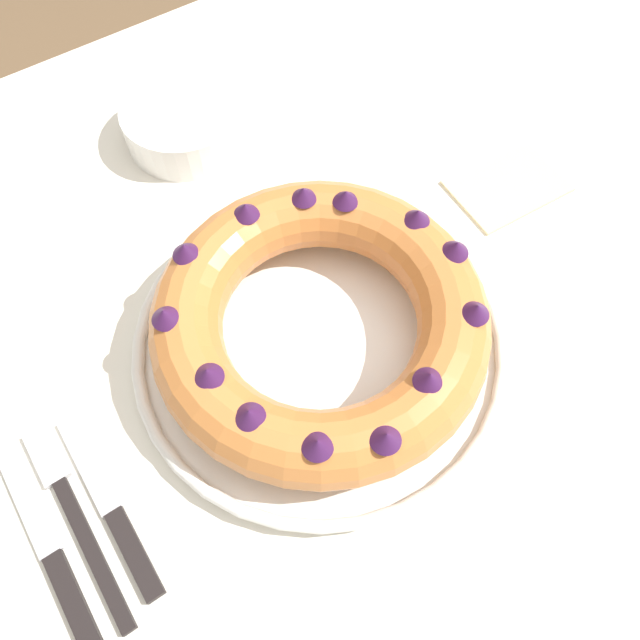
% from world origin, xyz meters
% --- Properties ---
extents(ground_plane, '(8.00, 8.00, 0.00)m').
position_xyz_m(ground_plane, '(0.00, 0.00, 0.00)').
color(ground_plane, brown).
extents(dining_table, '(1.51, 1.16, 0.78)m').
position_xyz_m(dining_table, '(0.00, 0.00, 0.70)').
color(dining_table, silver).
rests_on(dining_table, ground_plane).
extents(serving_dish, '(0.36, 0.36, 0.02)m').
position_xyz_m(serving_dish, '(-0.03, 0.03, 0.79)').
color(serving_dish, white).
rests_on(serving_dish, dining_table).
extents(bundt_cake, '(0.31, 0.31, 0.08)m').
position_xyz_m(bundt_cake, '(-0.03, 0.03, 0.83)').
color(bundt_cake, '#C67538').
rests_on(bundt_cake, serving_dish).
extents(fork, '(0.02, 0.20, 0.01)m').
position_xyz_m(fork, '(-0.29, 0.02, 0.78)').
color(fork, black).
rests_on(fork, dining_table).
extents(serving_knife, '(0.02, 0.21, 0.01)m').
position_xyz_m(serving_knife, '(-0.32, -0.01, 0.78)').
color(serving_knife, black).
rests_on(serving_knife, dining_table).
extents(cake_knife, '(0.02, 0.18, 0.01)m').
position_xyz_m(cake_knife, '(-0.26, -0.00, 0.78)').
color(cake_knife, black).
rests_on(cake_knife, dining_table).
extents(side_bowl, '(0.14, 0.14, 0.05)m').
position_xyz_m(side_bowl, '(-0.00, 0.35, 0.80)').
color(side_bowl, white).
rests_on(side_bowl, dining_table).
extents(napkin, '(0.13, 0.09, 0.00)m').
position_xyz_m(napkin, '(0.26, 0.08, 0.78)').
color(napkin, beige).
rests_on(napkin, dining_table).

